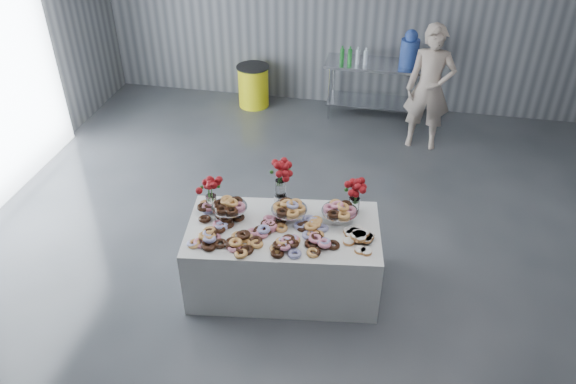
% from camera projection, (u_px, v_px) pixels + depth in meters
% --- Properties ---
extents(ground, '(9.00, 9.00, 0.00)m').
position_uv_depth(ground, '(296.00, 287.00, 5.91)').
color(ground, '#33363B').
rests_on(ground, ground).
extents(room_walls, '(8.04, 9.04, 4.02)m').
position_uv_depth(room_walls, '(267.00, 38.00, 4.50)').
color(room_walls, slate).
rests_on(room_walls, ground).
extents(display_table, '(2.02, 1.25, 0.75)m').
position_uv_depth(display_table, '(283.00, 257.00, 5.74)').
color(display_table, silver).
rests_on(display_table, ground).
extents(prep_table, '(1.50, 0.60, 0.90)m').
position_uv_depth(prep_table, '(373.00, 80.00, 8.78)').
color(prep_table, silver).
rests_on(prep_table, ground).
extents(donut_mounds, '(1.90, 1.04, 0.09)m').
position_uv_depth(donut_mounds, '(282.00, 228.00, 5.46)').
color(donut_mounds, '#E89855').
rests_on(donut_mounds, display_table).
extents(cake_stand_left, '(0.36, 0.36, 0.17)m').
position_uv_depth(cake_stand_left, '(229.00, 206.00, 5.59)').
color(cake_stand_left, silver).
rests_on(cake_stand_left, display_table).
extents(cake_stand_mid, '(0.36, 0.36, 0.17)m').
position_uv_depth(cake_stand_mid, '(289.00, 208.00, 5.56)').
color(cake_stand_mid, silver).
rests_on(cake_stand_mid, display_table).
extents(cake_stand_right, '(0.36, 0.36, 0.17)m').
position_uv_depth(cake_stand_right, '(340.00, 210.00, 5.54)').
color(cake_stand_right, silver).
rests_on(cake_stand_right, display_table).
extents(danish_pile, '(0.48, 0.48, 0.11)m').
position_uv_depth(danish_pile, '(361.00, 237.00, 5.33)').
color(danish_pile, silver).
rests_on(danish_pile, display_table).
extents(bouquet_left, '(0.26, 0.26, 0.42)m').
position_uv_depth(bouquet_left, '(210.00, 186.00, 5.59)').
color(bouquet_left, white).
rests_on(bouquet_left, display_table).
extents(bouquet_right, '(0.26, 0.26, 0.42)m').
position_uv_depth(bouquet_right, '(355.00, 189.00, 5.56)').
color(bouquet_right, white).
rests_on(bouquet_right, display_table).
extents(bouquet_center, '(0.26, 0.26, 0.57)m').
position_uv_depth(bouquet_center, '(280.00, 176.00, 5.59)').
color(bouquet_center, silver).
rests_on(bouquet_center, display_table).
extents(water_jug, '(0.28, 0.28, 0.55)m').
position_uv_depth(water_jug, '(410.00, 49.00, 8.40)').
color(water_jug, blue).
rests_on(water_jug, prep_table).
extents(drink_bottles, '(0.54, 0.08, 0.27)m').
position_uv_depth(drink_bottles, '(354.00, 55.00, 8.51)').
color(drink_bottles, '#268C33').
rests_on(drink_bottles, prep_table).
extents(person, '(0.68, 0.47, 1.80)m').
position_uv_depth(person, '(429.00, 88.00, 7.85)').
color(person, '#CC8C93').
rests_on(person, ground).
extents(trash_barrel, '(0.54, 0.54, 0.69)m').
position_uv_depth(trash_barrel, '(253.00, 86.00, 9.25)').
color(trash_barrel, '#FFF715').
rests_on(trash_barrel, ground).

